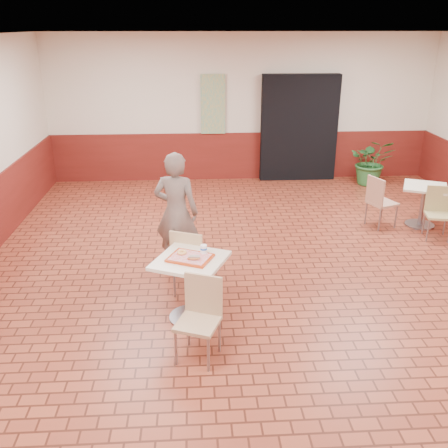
{
  "coord_description": "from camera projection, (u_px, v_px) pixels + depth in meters",
  "views": [
    {
      "loc": [
        -1.01,
        -5.45,
        3.12
      ],
      "look_at": [
        -0.68,
        -0.04,
        0.95
      ],
      "focal_mm": 40.0,
      "sensor_mm": 36.0,
      "label": 1
    }
  ],
  "objects": [
    {
      "name": "second_table",
      "position": [
        423.0,
        199.0,
        8.17
      ],
      "size": [
        0.65,
        0.65,
        0.69
      ],
      "rotation": [
        0.0,
        0.0,
        -0.43
      ],
      "color": "beige",
      "rests_on": "ground"
    },
    {
      "name": "potted_plant",
      "position": [
        372.0,
        162.0,
        10.31
      ],
      "size": [
        1.03,
        0.95,
        0.97
      ],
      "primitive_type": "imported",
      "rotation": [
        0.0,
        0.0,
        -0.25
      ],
      "color": "#2A6A2F",
      "rests_on": "ground"
    },
    {
      "name": "serving_tray",
      "position": [
        190.0,
        258.0,
        5.42
      ],
      "size": [
        0.45,
        0.35,
        0.03
      ],
      "rotation": [
        0.0,
        0.0,
        -0.43
      ],
      "color": "#AF320D",
      "rests_on": "main_table"
    },
    {
      "name": "corridor_doorway",
      "position": [
        299.0,
        128.0,
        10.45
      ],
      "size": [
        1.6,
        0.22,
        2.2
      ],
      "primitive_type": "cube",
      "color": "black",
      "rests_on": "ground"
    },
    {
      "name": "long_john_donut",
      "position": [
        194.0,
        258.0,
        5.34
      ],
      "size": [
        0.15,
        0.08,
        0.04
      ],
      "rotation": [
        0.0,
        0.0,
        -0.07
      ],
      "color": "#C86F3A",
      "rests_on": "serving_tray"
    },
    {
      "name": "chair_main_back",
      "position": [
        190.0,
        259.0,
        6.0
      ],
      "size": [
        0.53,
        0.53,
        0.88
      ],
      "rotation": [
        0.0,
        0.0,
        2.75
      ],
      "color": "tan",
      "rests_on": "ground"
    },
    {
      "name": "chair_second_front",
      "position": [
        438.0,
        210.0,
        7.73
      ],
      "size": [
        0.45,
        0.45,
        0.81
      ],
      "rotation": [
        0.0,
        0.0,
        -0.22
      ],
      "color": "tan",
      "rests_on": "ground"
    },
    {
      "name": "main_table",
      "position": [
        191.0,
        279.0,
        5.52
      ],
      "size": [
        0.71,
        0.71,
        0.75
      ],
      "rotation": [
        0.0,
        0.0,
        -0.42
      ],
      "color": "beige",
      "rests_on": "ground"
    },
    {
      "name": "wainscot_band",
      "position": [
        279.0,
        256.0,
        6.08
      ],
      "size": [
        8.0,
        10.0,
        1.0
      ],
      "color": "#5C1711",
      "rests_on": "ground"
    },
    {
      "name": "ring_donut",
      "position": [
        182.0,
        252.0,
        5.48
      ],
      "size": [
        0.12,
        0.12,
        0.03
      ],
      "primitive_type": "torus",
      "rotation": [
        0.0,
        0.0,
        -0.08
      ],
      "color": "#F7B15A",
      "rests_on": "serving_tray"
    },
    {
      "name": "room_shell",
      "position": [
        283.0,
        177.0,
        5.71
      ],
      "size": [
        8.01,
        10.01,
        3.01
      ],
      "color": "brown",
      "rests_on": "ground"
    },
    {
      "name": "customer",
      "position": [
        176.0,
        212.0,
        6.59
      ],
      "size": [
        0.67,
        0.52,
        1.63
      ],
      "primitive_type": "imported",
      "rotation": [
        0.0,
        0.0,
        2.89
      ],
      "color": "#716158",
      "rests_on": "ground"
    },
    {
      "name": "chair_main_front",
      "position": [
        200.0,
        313.0,
        4.91
      ],
      "size": [
        0.51,
        0.51,
        0.85
      ],
      "rotation": [
        0.0,
        0.0,
        -0.37
      ],
      "color": "tan",
      "rests_on": "ground"
    },
    {
      "name": "paper_cup",
      "position": [
        204.0,
        249.0,
        5.49
      ],
      "size": [
        0.08,
        0.08,
        0.09
      ],
      "rotation": [
        0.0,
        0.0,
        -0.34
      ],
      "color": "white",
      "rests_on": "serving_tray"
    },
    {
      "name": "promo_poster",
      "position": [
        213.0,
        104.0,
        10.22
      ],
      "size": [
        0.5,
        0.03,
        1.2
      ],
      "primitive_type": "cube",
      "color": "gray",
      "rests_on": "wainscot_band"
    },
    {
      "name": "chair_second_left",
      "position": [
        379.0,
        199.0,
        8.11
      ],
      "size": [
        0.51,
        0.51,
        0.86
      ],
      "rotation": [
        0.0,
        0.0,
        1.94
      ],
      "color": "tan",
      "rests_on": "ground"
    }
  ]
}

